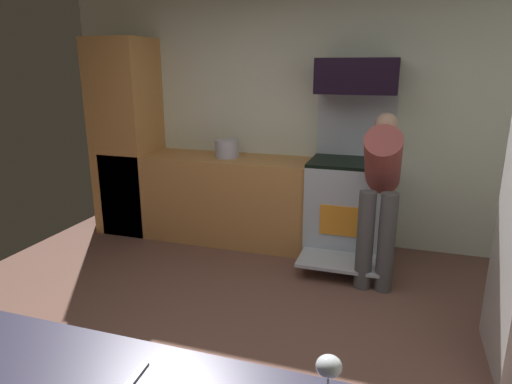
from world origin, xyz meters
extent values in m
cube|color=brown|center=(0.00, 0.00, -0.01)|extent=(5.20, 4.80, 0.02)
cube|color=silver|center=(0.00, 2.34, 1.30)|extent=(5.20, 0.12, 2.60)
cube|color=#BC8044|center=(-0.90, 1.98, 0.45)|extent=(2.40, 0.60, 0.90)
cube|color=#BC8044|center=(-1.90, 1.98, 1.05)|extent=(0.60, 0.60, 2.10)
cube|color=#B1BCC5|center=(0.55, 1.96, 0.46)|extent=(0.76, 0.64, 0.92)
cube|color=black|center=(0.55, 1.96, 0.94)|extent=(0.76, 0.64, 0.03)
cube|color=#B1BCC5|center=(0.55, 2.25, 1.26)|extent=(0.76, 0.06, 0.61)
cube|color=orange|center=(0.55, 1.63, 0.45)|extent=(0.44, 0.01, 0.28)
cube|color=#B1BCC5|center=(0.55, 1.43, 0.14)|extent=(0.72, 0.41, 0.03)
cube|color=black|center=(0.55, 2.06, 1.72)|extent=(0.74, 0.38, 0.32)
cylinder|color=#4B4B4B|center=(0.76, 1.29, 0.42)|extent=(0.14, 0.14, 0.84)
cylinder|color=#4B4B4B|center=(0.93, 1.29, 0.42)|extent=(0.14, 0.14, 0.84)
cylinder|color=#954440|center=(0.85, 1.52, 1.05)|extent=(0.30, 0.66, 0.64)
sphere|color=tan|center=(0.85, 1.80, 1.32)|extent=(0.20, 0.20, 0.20)
ellipsoid|color=silver|center=(0.83, -1.20, 1.02)|extent=(0.07, 0.07, 0.06)
cylinder|color=#B4B3C5|center=(-0.72, 1.98, 0.99)|extent=(0.25, 0.25, 0.18)
camera|label=1|loc=(0.96, -2.25, 1.81)|focal=31.27mm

